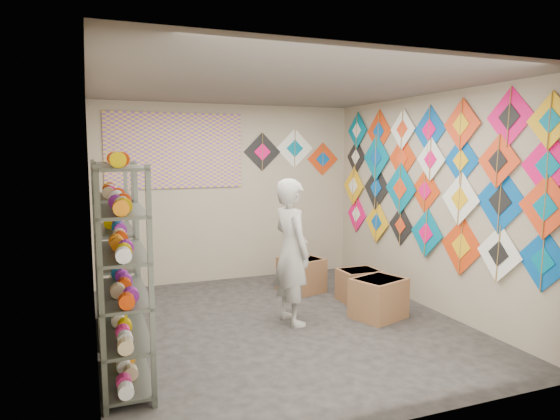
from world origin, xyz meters
name	(u,v)px	position (x,y,z in m)	size (l,w,h in m)	color
ground	(281,325)	(0.00, 0.00, 0.00)	(4.50, 4.50, 0.00)	black
room_walls	(281,183)	(0.00, 0.00, 1.64)	(4.50, 4.50, 4.50)	tan
shelf_rack_front	(122,275)	(-1.78, -0.85, 0.95)	(0.40, 1.10, 1.90)	#4C5147
shelf_rack_back	(114,248)	(-1.78, 0.45, 0.95)	(0.40, 1.10, 1.90)	#4C5147
string_spools	(117,250)	(-1.78, -0.20, 1.05)	(0.12, 2.36, 0.12)	#F0277F
kite_wall_display	(428,180)	(1.98, -0.01, 1.63)	(0.06, 4.24, 2.09)	#0755AE
back_wall_kites	(292,153)	(1.05, 2.24, 1.97)	(1.63, 0.02, 0.76)	black
poster	(175,151)	(-0.80, 2.23, 2.00)	(2.00, 0.01, 1.10)	#7D4FAC
shopkeeper	(292,252)	(0.14, 0.03, 0.84)	(0.47, 0.66, 1.69)	beige
carton_a	(379,298)	(1.18, -0.19, 0.24)	(0.58, 0.48, 0.48)	brown
carton_b	(359,285)	(1.31, 0.50, 0.21)	(0.51, 0.42, 0.42)	brown
carton_c	(301,275)	(0.78, 1.20, 0.24)	(0.50, 0.55, 0.48)	brown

